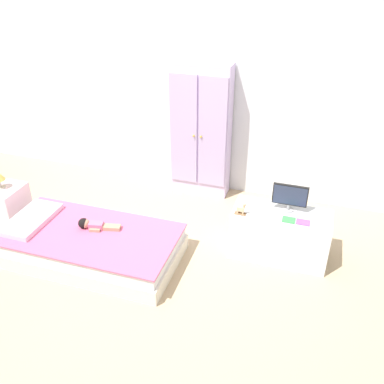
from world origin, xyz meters
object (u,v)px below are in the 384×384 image
object	(u,v)px
doll	(91,225)
tv_monitor	(290,196)
book_green	(289,220)
wardrobe	(201,131)
bed	(91,245)
nightstand	(6,206)
tv_stand	(280,234)
book_purple	(303,222)
rocking_horse_toy	(242,209)

from	to	relation	value
doll	tv_monitor	world-z (taller)	tv_monitor
book_green	wardrobe	bearing A→B (deg)	137.43
bed	book_green	world-z (taller)	book_green
nightstand	book_green	distance (m)	2.83
tv_stand	book_green	size ratio (longest dim) A/B	7.88
doll	tv_stand	xyz separation A→B (m)	(1.66, 0.49, -0.08)
book_green	book_purple	xyz separation A→B (m)	(0.12, 0.00, 0.00)
doll	nightstand	bearing A→B (deg)	172.29
tv_stand	book_purple	distance (m)	0.31
book_green	book_purple	size ratio (longest dim) A/B	0.96
doll	book_green	xyz separation A→B (m)	(1.73, 0.39, 0.16)
bed	wardrobe	size ratio (longest dim) A/B	1.08
wardrobe	bed	bearing A→B (deg)	-112.48
rocking_horse_toy	doll	bearing A→B (deg)	-164.60
tv_stand	book_green	distance (m)	0.26
bed	doll	size ratio (longest dim) A/B	4.15
bed	tv_monitor	distance (m)	1.86
book_green	tv_stand	bearing A→B (deg)	125.37
tv_stand	book_purple	size ratio (longest dim) A/B	7.53
tv_monitor	book_purple	size ratio (longest dim) A/B	2.66
doll	tv_stand	world-z (taller)	tv_stand
bed	tv_stand	world-z (taller)	tv_stand
wardrobe	book_purple	world-z (taller)	wardrobe
doll	wardrobe	bearing A→B (deg)	65.97
doll	rocking_horse_toy	bearing A→B (deg)	15.40
doll	wardrobe	size ratio (longest dim) A/B	0.26
bed	wardrobe	distance (m)	1.72
nightstand	tv_monitor	xyz separation A→B (m)	(2.78, 0.41, 0.39)
nightstand	book_purple	bearing A→B (deg)	4.81
wardrobe	book_green	distance (m)	1.52
tv_stand	book_green	xyz separation A→B (m)	(0.07, -0.09, 0.23)
tv_stand	rocking_horse_toy	world-z (taller)	rocking_horse_toy
wardrobe	rocking_horse_toy	distance (m)	1.27
wardrobe	book_green	xyz separation A→B (m)	(1.10, -1.01, -0.29)
nightstand	wardrobe	bearing A→B (deg)	36.40
nightstand	book_green	size ratio (longest dim) A/B	3.86
bed	tv_stand	distance (m)	1.74
book_purple	tv_stand	bearing A→B (deg)	153.89
book_purple	nightstand	bearing A→B (deg)	-175.19
wardrobe	tv_monitor	bearing A→B (deg)	-38.23
nightstand	rocking_horse_toy	bearing A→B (deg)	5.15
nightstand	tv_monitor	size ratio (longest dim) A/B	1.39
rocking_horse_toy	book_purple	distance (m)	0.54
book_green	book_purple	bearing A→B (deg)	0.00
wardrobe	tv_stand	distance (m)	1.48
doll	rocking_horse_toy	xyz separation A→B (m)	(1.31, 0.36, 0.21)
rocking_horse_toy	book_green	distance (m)	0.42
book_green	book_purple	distance (m)	0.12
tv_stand	book_purple	xyz separation A→B (m)	(0.19, -0.09, 0.23)
wardrobe	rocking_horse_toy	size ratio (longest dim) A/B	12.09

